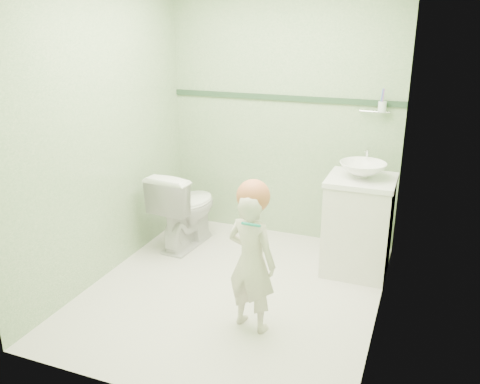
% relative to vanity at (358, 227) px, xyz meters
% --- Properties ---
extents(ground, '(2.50, 2.50, 0.00)m').
position_rel_vanity_xyz_m(ground, '(-0.84, -0.70, -0.40)').
color(ground, silver).
rests_on(ground, ground).
extents(room_shell, '(2.50, 2.54, 2.40)m').
position_rel_vanity_xyz_m(room_shell, '(-0.84, -0.70, 0.80)').
color(room_shell, '#87B07D').
rests_on(room_shell, ground).
extents(trim_stripe, '(2.20, 0.02, 0.05)m').
position_rel_vanity_xyz_m(trim_stripe, '(-0.84, 0.54, 0.95)').
color(trim_stripe, '#29462F').
rests_on(trim_stripe, room_shell).
extents(vanity, '(0.52, 0.50, 0.80)m').
position_rel_vanity_xyz_m(vanity, '(0.00, 0.00, 0.00)').
color(vanity, white).
rests_on(vanity, ground).
extents(counter, '(0.54, 0.52, 0.04)m').
position_rel_vanity_xyz_m(counter, '(0.00, 0.00, 0.41)').
color(counter, white).
rests_on(counter, vanity).
extents(basin, '(0.37, 0.37, 0.13)m').
position_rel_vanity_xyz_m(basin, '(0.00, 0.00, 0.49)').
color(basin, white).
rests_on(basin, counter).
extents(faucet, '(0.03, 0.13, 0.18)m').
position_rel_vanity_xyz_m(faucet, '(0.00, 0.19, 0.57)').
color(faucet, silver).
rests_on(faucet, counter).
extents(cup_holder, '(0.26, 0.07, 0.21)m').
position_rel_vanity_xyz_m(cup_holder, '(0.05, 0.48, 0.93)').
color(cup_holder, silver).
rests_on(cup_holder, room_shell).
extents(toilet, '(0.48, 0.76, 0.74)m').
position_rel_vanity_xyz_m(toilet, '(-1.58, -0.05, -0.03)').
color(toilet, white).
rests_on(toilet, ground).
extents(toddler, '(0.41, 0.32, 0.99)m').
position_rel_vanity_xyz_m(toddler, '(-0.55, -1.10, 0.10)').
color(toddler, beige).
rests_on(toddler, ground).
extents(hair_cap, '(0.22, 0.22, 0.22)m').
position_rel_vanity_xyz_m(hair_cap, '(-0.55, -1.07, 0.56)').
color(hair_cap, '#C06A42').
rests_on(hair_cap, toddler).
extents(teal_toothbrush, '(0.11, 0.14, 0.08)m').
position_rel_vanity_xyz_m(teal_toothbrush, '(-0.50, -1.23, 0.44)').
color(teal_toothbrush, teal).
rests_on(teal_toothbrush, toddler).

